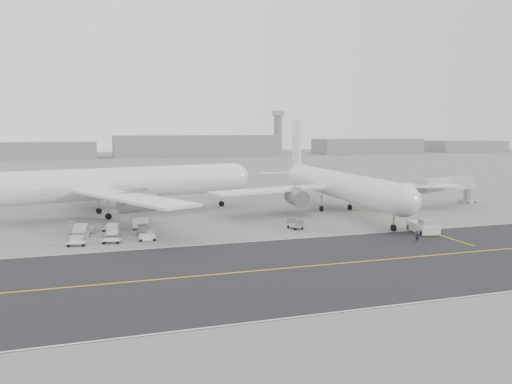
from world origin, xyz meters
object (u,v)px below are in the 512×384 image
object	(u,v)px
airliner_b	(337,185)
jet_bridge	(446,185)
pushback_tug	(423,227)
ground_crew_a	(417,236)
control_tower	(278,132)
airliner_a	(105,184)

from	to	relation	value
airliner_b	jet_bridge	size ratio (longest dim) A/B	3.25
pushback_tug	jet_bridge	world-z (taller)	jet_bridge
jet_bridge	ground_crew_a	size ratio (longest dim) A/B	9.47
airliner_b	jet_bridge	world-z (taller)	airliner_b
airliner_b	jet_bridge	bearing A→B (deg)	1.19
control_tower	airliner_b	size ratio (longest dim) A/B	0.54
airliner_a	airliner_b	xyz separation A→B (m)	(47.71, -7.73, -0.83)
airliner_b	ground_crew_a	xyz separation A→B (m)	(-1.78, -31.36, -4.79)
pushback_tug	ground_crew_a	bearing A→B (deg)	-121.97
jet_bridge	airliner_a	bearing A→B (deg)	162.30
control_tower	pushback_tug	xyz separation A→B (m)	(-71.33, -269.32, -15.24)
ground_crew_a	jet_bridge	bearing A→B (deg)	54.78
control_tower	airliner_b	distance (m)	255.39
control_tower	jet_bridge	bearing A→B (deg)	-100.89
control_tower	pushback_tug	world-z (taller)	control_tower
airliner_b	jet_bridge	xyz separation A→B (m)	(27.97, -0.14, -1.11)
pushback_tug	ground_crew_a	world-z (taller)	pushback_tug
control_tower	airliner_a	world-z (taller)	control_tower
control_tower	airliner_a	bearing A→B (deg)	-117.44
airliner_a	ground_crew_a	bearing A→B (deg)	-143.74
pushback_tug	jet_bridge	xyz separation A→B (m)	(24.36, 25.26, 3.60)
airliner_b	jet_bridge	distance (m)	27.99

